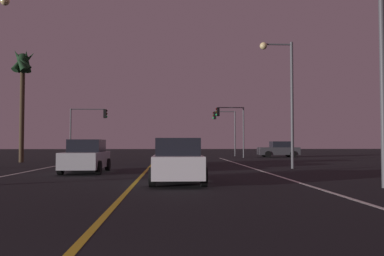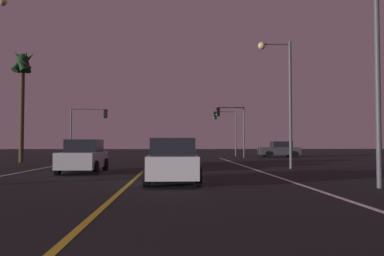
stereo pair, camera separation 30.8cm
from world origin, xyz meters
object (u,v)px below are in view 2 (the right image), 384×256
Objects in this scene: traffic_light_near_left at (90,121)px; traffic_light_near_right at (230,120)px; car_crossing_side at (279,150)px; street_lamp_right_near at (362,38)px; car_ahead_far at (175,153)px; palm_tree_left_far at (22,72)px; street_lamp_right_far at (283,87)px; traffic_light_far_right at (225,123)px; car_oncoming at (84,157)px; car_lead_same_lane at (173,161)px.

traffic_light_near_right is at bearing 0.00° from traffic_light_near_left.
car_crossing_side is 0.54× the size of street_lamp_right_near.
car_ahead_far is 14.43m from palm_tree_left_far.
traffic_light_near_left is at bearing -49.03° from street_lamp_right_far.
car_ahead_far is at bearing -33.03° from street_lamp_right_far.
street_lamp_right_near is 1.05× the size of street_lamp_right_far.
traffic_light_near_left is at bearing 20.71° from traffic_light_far_right.
palm_tree_left_far is (-7.44, 11.25, 6.39)m from car_oncoming.
palm_tree_left_far reaches higher than car_crossing_side.
street_lamp_right_near reaches higher than traffic_light_far_right.
palm_tree_left_far is (-12.14, 4.45, 6.39)m from car_ahead_far.
car_ahead_far is 16.09m from traffic_light_near_left.
traffic_light_near_left is (-14.41, 0.00, -0.12)m from traffic_light_near_right.
car_crossing_side is at bearing -37.14° from car_ahead_far.
car_oncoming is 0.57× the size of street_lamp_right_far.
traffic_light_near_right is 14.41m from traffic_light_near_left.
street_lamp_right_far is at bearing 91.40° from traffic_light_far_right.
street_lamp_right_far is (0.70, -17.39, 0.94)m from traffic_light_near_right.
palm_tree_left_far is at bearing -24.91° from street_lamp_right_far.
car_oncoming is 14.07m from street_lamp_right_near.
traffic_light_near_right is 0.66× the size of street_lamp_right_near.
street_lamp_right_near is (-4.91, -29.25, 4.26)m from car_crossing_side.
traffic_light_near_right is 0.69× the size of street_lamp_right_far.
car_oncoming is at bearing 39.73° from car_lead_same_lane.
street_lamp_right_near is 10.19m from street_lamp_right_far.
palm_tree_left_far is (-3.46, -8.77, 3.43)m from traffic_light_near_left.
car_oncoming is at bearing 145.33° from car_ahead_far.
street_lamp_right_near is (0.65, -27.59, 1.18)m from traffic_light_near_right.
traffic_light_far_right reaches higher than traffic_light_near_right.
car_oncoming is 1.00× the size of car_crossing_side.
car_oncoming is 0.54× the size of street_lamp_right_near.
traffic_light_near_right is at bearing -88.65° from street_lamp_right_near.
car_crossing_side is at bearing 144.71° from traffic_light_far_right.
car_oncoming is at bearing -78.76° from traffic_light_near_left.
street_lamp_right_near is at bearing -61.37° from traffic_light_near_left.
traffic_light_near_left is 15.55m from traffic_light_far_right.
traffic_light_near_left reaches higher than car_oncoming.
traffic_light_near_left is at bearing 0.00° from traffic_light_near_right.
traffic_light_far_right reaches higher than traffic_light_near_left.
palm_tree_left_far reaches higher than traffic_light_near_left.
car_lead_same_lane is at bearing -71.43° from traffic_light_near_left.
palm_tree_left_far reaches higher than car_ahead_far.
traffic_light_near_left is at bearing -168.76° from car_oncoming.
car_ahead_far is at bearing 52.86° from car_crossing_side.
street_lamp_right_far is at bearing 92.30° from traffic_light_near_right.
traffic_light_near_right is at bearing 26.16° from palm_tree_left_far.
palm_tree_left_far is at bearing -146.55° from car_oncoming.
car_lead_same_lane is 0.57× the size of street_lamp_right_far.
street_lamp_right_near reaches higher than traffic_light_near_right.
traffic_light_far_right is at bearing -89.12° from street_lamp_right_near.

